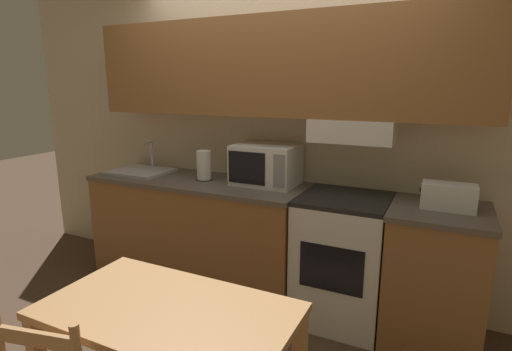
% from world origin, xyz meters
% --- Properties ---
extents(ground_plane, '(16.00, 16.00, 0.00)m').
position_xyz_m(ground_plane, '(0.00, 0.00, 0.00)').
color(ground_plane, '#4C3828').
extents(wall_back, '(5.45, 0.38, 2.55)m').
position_xyz_m(wall_back, '(0.01, -0.07, 1.55)').
color(wall_back, beige).
rests_on(wall_back, ground_plane).
extents(lower_counter_main, '(1.84, 0.64, 0.93)m').
position_xyz_m(lower_counter_main, '(-0.61, -0.31, 0.47)').
color(lower_counter_main, '#936033').
rests_on(lower_counter_main, ground_plane).
extents(lower_counter_right_stub, '(0.61, 0.64, 0.93)m').
position_xyz_m(lower_counter_right_stub, '(1.23, -0.31, 0.47)').
color(lower_counter_right_stub, '#936033').
rests_on(lower_counter_right_stub, ground_plane).
extents(stove_range, '(0.61, 0.61, 0.93)m').
position_xyz_m(stove_range, '(0.62, -0.30, 0.47)').
color(stove_range, white).
rests_on(stove_range, ground_plane).
extents(microwave, '(0.49, 0.37, 0.31)m').
position_xyz_m(microwave, '(-0.04, -0.20, 1.09)').
color(microwave, white).
rests_on(microwave, lower_counter_main).
extents(toaster, '(0.33, 0.18, 0.16)m').
position_xyz_m(toaster, '(1.26, -0.29, 1.02)').
color(toaster, white).
rests_on(toaster, lower_counter_right_stub).
extents(sink_basin, '(0.50, 0.42, 0.26)m').
position_xyz_m(sink_basin, '(-1.21, -0.31, 0.95)').
color(sink_basin, '#B7BABF').
rests_on(sink_basin, lower_counter_main).
extents(paper_towel_roll, '(0.13, 0.13, 0.24)m').
position_xyz_m(paper_towel_roll, '(-0.55, -0.30, 1.06)').
color(paper_towel_roll, black).
rests_on(paper_towel_roll, lower_counter_main).
extents(dining_table, '(1.09, 0.61, 0.77)m').
position_xyz_m(dining_table, '(0.22, -1.78, 0.65)').
color(dining_table, '#B27F4C').
rests_on(dining_table, ground_plane).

